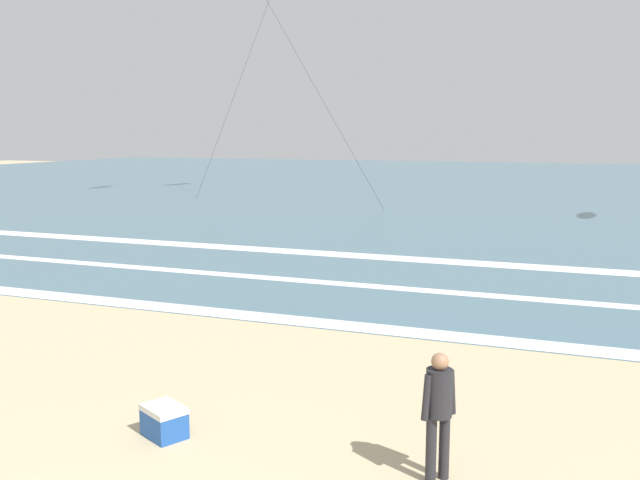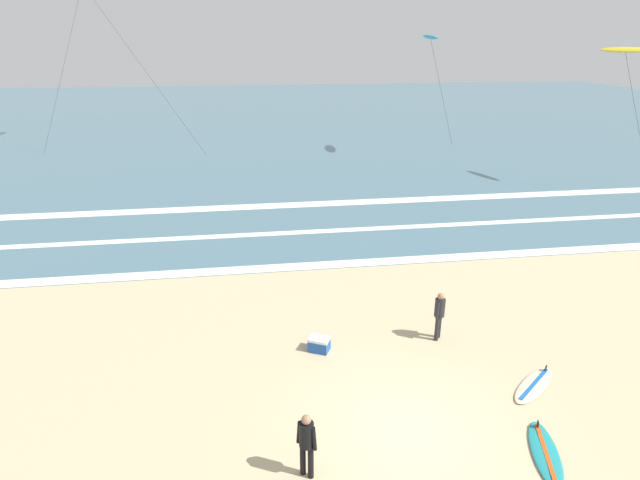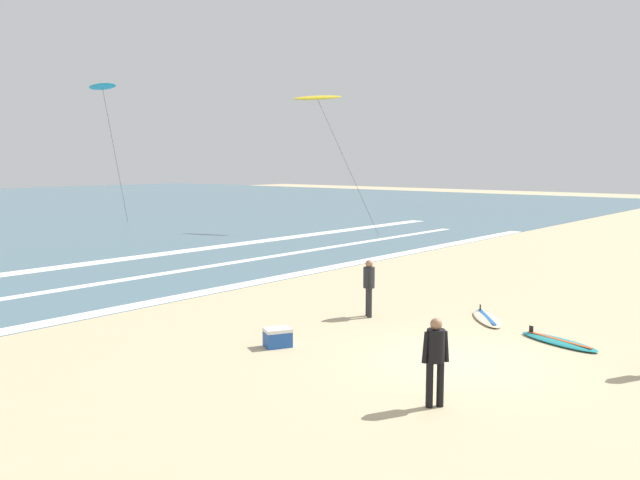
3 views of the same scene
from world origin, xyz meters
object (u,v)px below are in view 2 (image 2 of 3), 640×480
Objects in this scene: kite_yellow_high_right at (625,50)px; kite_cyan_high_left at (430,38)px; surfboard_near_water at (534,385)px; cooler_box at (319,344)px; surfer_background_far at (307,440)px; surfboard_right_spare at (545,453)px; surfer_left_far at (439,312)px.

kite_cyan_high_left is at bearing 128.56° from kite_yellow_high_right.
kite_cyan_high_left is (6.77, 29.41, 8.85)m from surfboard_near_water.
surfer_background_far is at bearing -101.33° from cooler_box.
surfboard_near_water is 0.92× the size of surfboard_right_spare.
surfboard_near_water is 2.58m from surfboard_right_spare.
kite_yellow_high_right is at bearing -51.44° from kite_cyan_high_left.
surfer_left_far reaches higher than cooler_box.
cooler_box is (-3.79, -0.12, -0.74)m from surfer_left_far.
surfer_left_far is 3.35m from surfboard_near_water.
surfboard_right_spare is 6.68m from cooler_box.
surfer_left_far is 0.17× the size of kite_cyan_high_left.
surfer_left_far is at bearing 123.32° from surfboard_near_water.
surfer_left_far reaches higher than surfboard_near_water.
surfboard_right_spare is (-1.05, -2.35, 0.00)m from surfboard_near_water.
surfboard_near_water is (6.51, 2.16, -0.91)m from surfer_background_far.
surfboard_right_spare is (0.72, -5.05, -0.91)m from surfer_left_far.
surfboard_near_water is at bearing 18.37° from surfer_background_far.
surfer_background_far is 0.73× the size of surfboard_right_spare.
surfer_background_far is at bearing -135.72° from kite_yellow_high_right.
kite_cyan_high_left is at bearing 76.17° from surfboard_right_spare.
kite_yellow_high_right is (21.63, 21.09, 7.23)m from surfer_background_far.
surfer_background_far is 2.13× the size of cooler_box.
kite_yellow_high_right is at bearing 51.39° from surfboard_near_water.
cooler_box is at bearing 78.67° from surfer_background_far.
surfer_left_far is 2.13× the size of cooler_box.
kite_cyan_high_left is 1.08× the size of kite_yellow_high_right.
kite_yellow_high_right reaches higher than surfer_left_far.
surfboard_right_spare is at bearing -114.04° from surfboard_near_water.
surfboard_near_water is at bearing -128.61° from kite_yellow_high_right.
surfboard_near_water and surfboard_right_spare have the same top height.
surfboard_near_water is (1.77, -2.70, -0.91)m from surfer_left_far.
surfboard_right_spare is 27.94m from kite_yellow_high_right.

